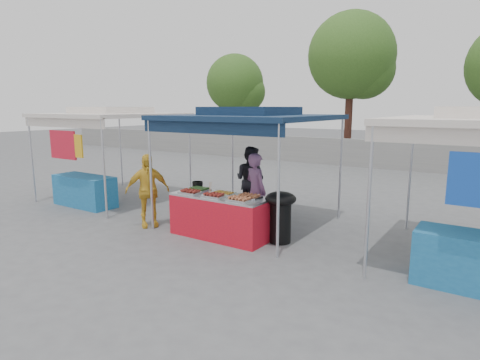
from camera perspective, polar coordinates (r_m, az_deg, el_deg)
The scene contains 22 objects.
ground_plane at distance 8.22m, azimuth -2.34°, elevation -7.85°, with size 80.00×80.00×0.00m, color #5C5D5F.
back_wall at distance 18.02m, azimuth 18.65°, elevation 3.51°, with size 40.00×0.25×1.20m, color gray.
main_canopy at distance 8.61m, azimuth 1.38°, elevation 9.04°, with size 3.20×3.20×2.57m.
neighbor_stall_left at distance 11.45m, azimuth -19.26°, elevation 4.92°, with size 3.20×3.20×2.57m.
tree_0 at distance 23.16m, azimuth -0.37°, elevation 13.28°, with size 3.31×3.21×5.51m.
tree_1 at distance 20.53m, azimuth 15.98°, elevation 16.19°, with size 4.09×4.09×7.02m.
vendor_table at distance 8.02m, azimuth -2.78°, elevation -5.15°, with size 2.00×0.80×0.85m.
food_tray_fl at distance 8.07m, azimuth -7.10°, elevation -1.75°, with size 0.42×0.30×0.07m.
food_tray_fm at distance 7.71m, azimuth -3.71°, elevation -2.26°, with size 0.42×0.30×0.07m.
food_tray_fr at distance 7.38m, azimuth -0.14°, elevation -2.81°, with size 0.42×0.30×0.07m.
food_tray_bl at distance 8.34m, azimuth -5.82°, elevation -1.33°, with size 0.42×0.30×0.07m.
food_tray_bm at distance 7.94m, azimuth -2.28°, elevation -1.89°, with size 0.42×0.30×0.07m.
food_tray_br at distance 7.61m, azimuth 1.35°, elevation -2.41°, with size 0.42×0.30×0.07m.
cooking_pot at distance 8.70m, azimuth -6.05°, elevation -0.65°, with size 0.23×0.23×0.13m, color black.
skewer_cup at distance 7.82m, azimuth -4.26°, elevation -2.01°, with size 0.07×0.07×0.09m, color silver.
wok_burner at distance 7.68m, azimuth 5.78°, elevation -4.61°, with size 0.59×0.59×1.00m.
crate_left at distance 8.75m, azimuth -2.93°, elevation -5.69°, with size 0.50×0.35×0.30m, color #1445A7.
crate_right at distance 8.31m, azimuth 1.16°, elevation -6.46°, with size 0.55×0.38×0.33m, color #1445A7.
crate_stacked at distance 8.22m, azimuth 1.16°, elevation -4.32°, with size 0.52×0.36×0.31m, color #1445A7.
vendor_woman at distance 8.44m, azimuth 2.27°, elevation -1.65°, with size 0.59×0.39×1.63m, color #8D5A87.
helper_man at distance 9.74m, azimuth 1.47°, elevation 0.02°, with size 0.80×0.62×1.64m, color black.
customer_person at distance 8.85m, azimuth -13.03°, elevation -1.47°, with size 0.93×0.39×1.59m, color gold.
Camera 1 is at (4.59, -6.32, 2.56)m, focal length 30.00 mm.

